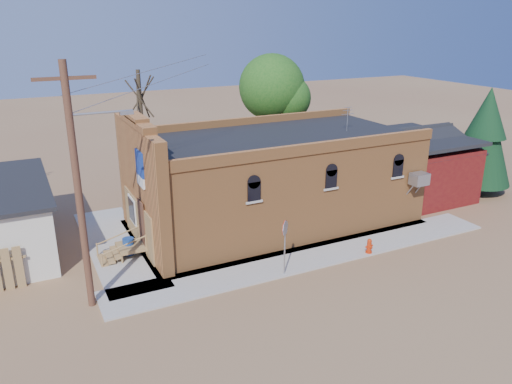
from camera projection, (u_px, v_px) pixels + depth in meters
name	position (u px, v px, depth m)	size (l,w,h in m)	color
ground	(295.00, 272.00, 21.26)	(120.00, 120.00, 0.00)	brown
sidewalk_south	(314.00, 256.00, 22.64)	(19.00, 2.20, 0.08)	#9E9991
sidewalk_west	(117.00, 246.00, 23.68)	(2.60, 10.00, 0.08)	#9E9991
brick_bar	(270.00, 180.00, 25.84)	(16.40, 7.97, 6.30)	#C0753A
red_shed	(414.00, 159.00, 30.01)	(5.40, 6.40, 4.30)	#540E10
utility_pole	(79.00, 185.00, 17.30)	(3.12, 0.26, 9.00)	#462B1C
tree_bare_near	(140.00, 97.00, 29.06)	(2.80, 2.80, 7.65)	#3F3624
tree_leafy	(272.00, 87.00, 33.28)	(4.40, 4.40, 8.15)	#3F3624
evergreen_tree	(485.00, 134.00, 29.96)	(3.60, 3.60, 6.50)	#3F3624
fire_hydrant	(369.00, 246.00, 22.76)	(0.40, 0.39, 0.69)	#B9290A
stop_sign	(285.00, 233.00, 20.40)	(0.50, 0.50, 2.41)	#96969B
trash_barrel	(129.00, 246.00, 22.61)	(0.51, 0.51, 0.78)	navy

